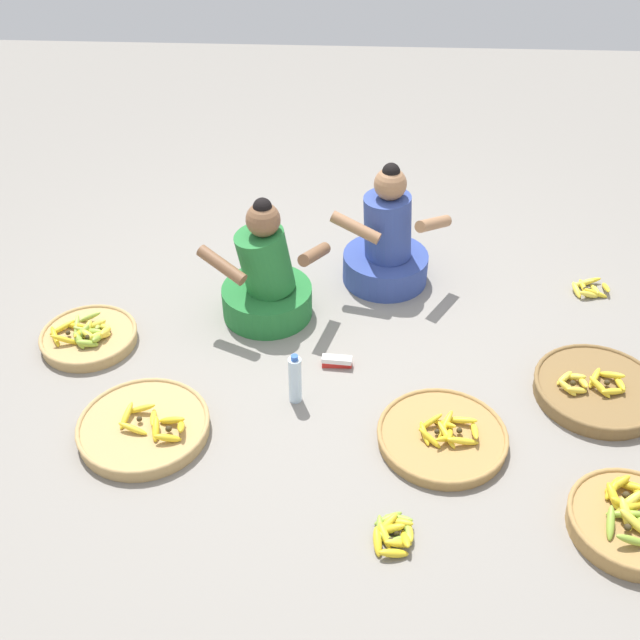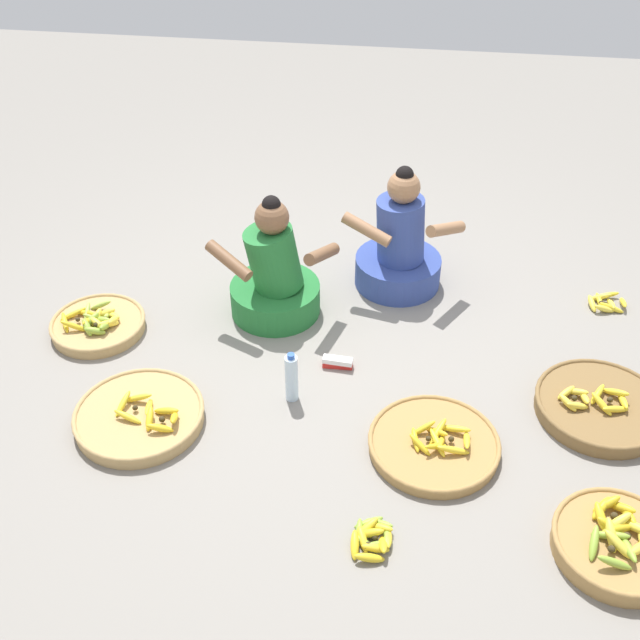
# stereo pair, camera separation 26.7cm
# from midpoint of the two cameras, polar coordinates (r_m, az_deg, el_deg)

# --- Properties ---
(ground_plane) EXTENTS (10.00, 10.00, 0.00)m
(ground_plane) POSITION_cam_midpoint_polar(r_m,az_deg,el_deg) (4.28, -1.65, -2.10)
(ground_plane) COLOR gray
(vendor_woman_front) EXTENTS (0.73, 0.53, 0.76)m
(vendor_woman_front) POSITION_cam_midpoint_polar(r_m,az_deg,el_deg) (4.41, -5.71, 2.93)
(vendor_woman_front) COLOR #237233
(vendor_woman_front) RESTS_ON ground
(vendor_woman_behind) EXTENTS (0.73, 0.52, 0.79)m
(vendor_woman_behind) POSITION_cam_midpoint_polar(r_m,az_deg,el_deg) (4.68, 3.31, 5.49)
(vendor_woman_behind) COLOR #334793
(vendor_woman_behind) RESTS_ON ground
(banana_basket_near_bicycle) EXTENTS (0.63, 0.63, 0.13)m
(banana_basket_near_bicycle) POSITION_cam_midpoint_polar(r_m,az_deg,el_deg) (3.77, 7.00, -8.55)
(banana_basket_near_bicycle) COLOR #A87F47
(banana_basket_near_bicycle) RESTS_ON ground
(banana_basket_back_right) EXTENTS (0.64, 0.64, 0.14)m
(banana_basket_back_right) POSITION_cam_midpoint_polar(r_m,az_deg,el_deg) (3.91, -14.77, -7.67)
(banana_basket_back_right) COLOR tan
(banana_basket_back_right) RESTS_ON ground
(banana_basket_near_vendor) EXTENTS (0.53, 0.53, 0.14)m
(banana_basket_near_vendor) POSITION_cam_midpoint_polar(r_m,az_deg,el_deg) (4.52, -18.31, -1.20)
(banana_basket_near_vendor) COLOR tan
(banana_basket_near_vendor) RESTS_ON ground
(banana_basket_front_center) EXTENTS (0.55, 0.55, 0.17)m
(banana_basket_front_center) POSITION_cam_midpoint_polar(r_m,az_deg,el_deg) (3.60, 19.97, -13.80)
(banana_basket_front_center) COLOR #A87F47
(banana_basket_front_center) RESTS_ON ground
(banana_basket_front_right) EXTENTS (0.65, 0.65, 0.15)m
(banana_basket_front_right) POSITION_cam_midpoint_polar(r_m,az_deg,el_deg) (4.17, 18.05, -4.91)
(banana_basket_front_right) COLOR brown
(banana_basket_front_right) RESTS_ON ground
(loose_bananas_back_center) EXTENTS (0.19, 0.25, 0.09)m
(loose_bananas_back_center) POSITION_cam_midpoint_polar(r_m,az_deg,el_deg) (3.40, 3.15, -15.50)
(loose_bananas_back_center) COLOR yellow
(loose_bananas_back_center) RESTS_ON ground
(loose_bananas_back_left) EXTENTS (0.23, 0.21, 0.08)m
(loose_bananas_back_left) POSITION_cam_midpoint_polar(r_m,az_deg,el_deg) (4.92, 17.79, 2.20)
(loose_bananas_back_left) COLOR yellow
(loose_bananas_back_left) RESTS_ON ground
(water_bottle) EXTENTS (0.07, 0.07, 0.29)m
(water_bottle) POSITION_cam_midpoint_polar(r_m,az_deg,el_deg) (3.89, -3.82, -4.44)
(water_bottle) COLOR silver
(water_bottle) RESTS_ON ground
(packet_carton_stack) EXTENTS (0.16, 0.06, 0.06)m
(packet_carton_stack) POSITION_cam_midpoint_polar(r_m,az_deg,el_deg) (4.15, -0.59, -3.12)
(packet_carton_stack) COLOR red
(packet_carton_stack) RESTS_ON ground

